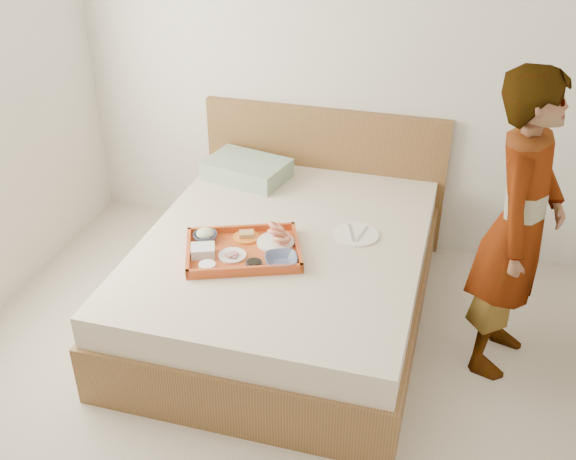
{
  "coord_description": "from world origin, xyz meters",
  "views": [
    {
      "loc": [
        0.85,
        -2.11,
        2.51
      ],
      "look_at": [
        0.0,
        0.9,
        0.65
      ],
      "focal_mm": 41.87,
      "sensor_mm": 36.0,
      "label": 1
    }
  ],
  "objects_px": {
    "dinner_plate": "(356,235)",
    "tray": "(243,250)",
    "bed": "(284,277)",
    "person": "(519,228)"
  },
  "relations": [
    {
      "from": "tray",
      "to": "dinner_plate",
      "type": "relative_size",
      "value": 2.36
    },
    {
      "from": "tray",
      "to": "dinner_plate",
      "type": "bearing_deg",
      "value": 11.29
    },
    {
      "from": "dinner_plate",
      "to": "tray",
      "type": "bearing_deg",
      "value": -147.21
    },
    {
      "from": "bed",
      "to": "tray",
      "type": "xyz_separation_m",
      "value": [
        -0.17,
        -0.22,
        0.29
      ]
    },
    {
      "from": "bed",
      "to": "dinner_plate",
      "type": "xyz_separation_m",
      "value": [
        0.39,
        0.14,
        0.27
      ]
    },
    {
      "from": "person",
      "to": "bed",
      "type": "bearing_deg",
      "value": 102.84
    },
    {
      "from": "bed",
      "to": "person",
      "type": "height_order",
      "value": "person"
    },
    {
      "from": "dinner_plate",
      "to": "bed",
      "type": "bearing_deg",
      "value": -159.96
    },
    {
      "from": "person",
      "to": "dinner_plate",
      "type": "bearing_deg",
      "value": 92.45
    },
    {
      "from": "dinner_plate",
      "to": "person",
      "type": "distance_m",
      "value": 0.9
    }
  ]
}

